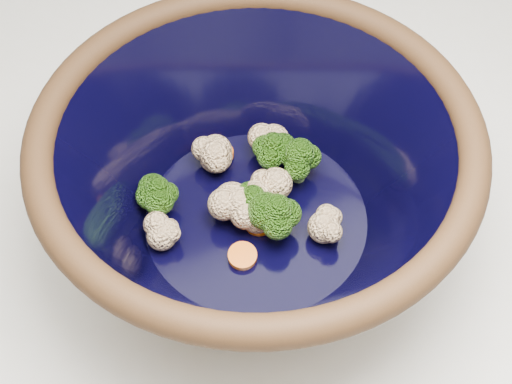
# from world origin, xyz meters

# --- Properties ---
(mixing_bowl) EXTENTS (0.42, 0.42, 0.16)m
(mixing_bowl) POSITION_xyz_m (-0.08, 0.09, 0.99)
(mixing_bowl) COLOR black
(mixing_bowl) RESTS_ON counter
(vegetable_pile) EXTENTS (0.18, 0.16, 0.05)m
(vegetable_pile) POSITION_xyz_m (-0.08, 0.11, 0.96)
(vegetable_pile) COLOR #608442
(vegetable_pile) RESTS_ON mixing_bowl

